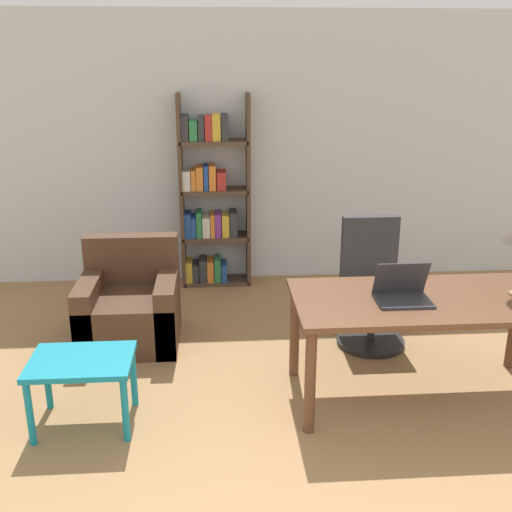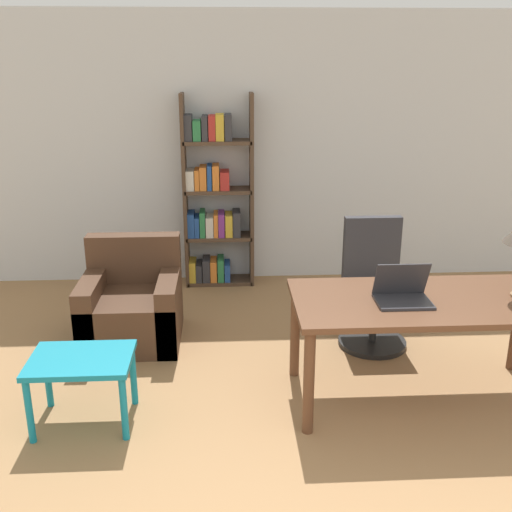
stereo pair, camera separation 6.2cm
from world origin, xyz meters
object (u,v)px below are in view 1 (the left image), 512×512
(side_table_blue, at_px, (82,369))
(desk, at_px, (426,310))
(laptop, at_px, (402,292))
(armchair, at_px, (130,308))
(office_chair, at_px, (371,291))
(bookshelf, at_px, (211,201))

(side_table_blue, bearing_deg, desk, 4.36)
(laptop, bearing_deg, side_table_blue, -176.29)
(laptop, relative_size, side_table_blue, 0.55)
(side_table_blue, height_order, armchair, armchair)
(armchair, bearing_deg, desk, -26.17)
(desk, height_order, laptop, laptop)
(side_table_blue, bearing_deg, office_chair, 26.55)
(office_chair, distance_m, armchair, 1.99)
(laptop, distance_m, armchair, 2.26)
(desk, relative_size, laptop, 5.06)
(armchair, relative_size, bookshelf, 0.43)
(office_chair, bearing_deg, armchair, 175.66)
(office_chair, distance_m, side_table_blue, 2.37)
(laptop, height_order, side_table_blue, laptop)
(side_table_blue, distance_m, armchair, 1.22)
(bookshelf, bearing_deg, armchair, -117.74)
(laptop, bearing_deg, office_chair, 86.74)
(laptop, relative_size, armchair, 0.42)
(office_chair, distance_m, bookshelf, 1.99)
(laptop, xyz_separation_m, office_chair, (0.05, 0.92, -0.36))
(desk, bearing_deg, office_chair, 98.51)
(bookshelf, bearing_deg, office_chair, -47.78)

